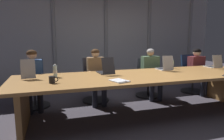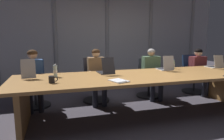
# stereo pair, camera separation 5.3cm
# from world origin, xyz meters

# --- Properties ---
(ground_plane) EXTENTS (15.07, 15.07, 0.00)m
(ground_plane) POSITION_xyz_m (0.00, 0.00, 0.00)
(ground_plane) COLOR #47424C
(conference_table) EXTENTS (4.67, 1.32, 0.76)m
(conference_table) POSITION_xyz_m (0.00, 0.00, 0.63)
(conference_table) COLOR #B77F42
(conference_table) RESTS_ON ground_plane
(curtain_backdrop) EXTENTS (7.53, 0.17, 2.80)m
(curtain_backdrop) POSITION_xyz_m (0.00, 2.77, 1.40)
(curtain_backdrop) COLOR #B2B2B7
(curtain_backdrop) RESTS_ON ground_plane
(laptop_left_end) EXTENTS (0.27, 0.44, 0.33)m
(laptop_left_end) POSITION_xyz_m (-2.01, 0.36, 0.82)
(laptop_left_end) COLOR #BCBCC1
(laptop_left_end) RESTS_ON conference_table
(laptop_left_mid) EXTENTS (0.28, 0.47, 0.33)m
(laptop_left_mid) POSITION_xyz_m (-0.63, 0.32, 0.82)
(laptop_left_mid) COLOR #2D2D33
(laptop_left_mid) RESTS_ON conference_table
(laptop_center) EXTENTS (0.25, 0.39, 0.32)m
(laptop_center) POSITION_xyz_m (0.69, 0.36, 0.82)
(laptop_center) COLOR #BCBCC1
(laptop_center) RESTS_ON conference_table
(laptop_right_mid) EXTENTS (0.26, 0.41, 0.30)m
(laptop_right_mid) POSITION_xyz_m (1.95, 0.34, 0.82)
(laptop_right_mid) COLOR beige
(laptop_right_mid) RESTS_ON conference_table
(office_chair_left_end) EXTENTS (0.60, 0.60, 0.98)m
(office_chair_left_end) POSITION_xyz_m (-1.99, 1.06, 0.37)
(office_chair_left_end) COLOR navy
(office_chair_left_end) RESTS_ON ground_plane
(office_chair_left_mid) EXTENTS (0.60, 0.61, 0.99)m
(office_chair_left_mid) POSITION_xyz_m (-0.69, 1.06, 0.37)
(office_chair_left_mid) COLOR #2D2D38
(office_chair_left_mid) RESTS_ON ground_plane
(office_chair_center) EXTENTS (0.60, 0.61, 0.93)m
(office_chair_center) POSITION_xyz_m (0.65, 1.05, 0.35)
(office_chair_center) COLOR #2D2D38
(office_chair_center) RESTS_ON ground_plane
(office_chair_right_mid) EXTENTS (0.60, 0.60, 0.99)m
(office_chair_right_mid) POSITION_xyz_m (1.96, 1.06, 0.37)
(office_chair_right_mid) COLOR navy
(office_chair_right_mid) RESTS_ON ground_plane
(person_left_end) EXTENTS (0.42, 0.57, 1.21)m
(person_left_end) POSITION_xyz_m (-1.98, 0.90, 0.69)
(person_left_end) COLOR #335184
(person_left_end) RESTS_ON ground_plane
(person_left_mid) EXTENTS (0.38, 0.55, 1.20)m
(person_left_mid) POSITION_xyz_m (-0.68, 0.89, 0.68)
(person_left_mid) COLOR olive
(person_left_mid) RESTS_ON ground_plane
(person_center) EXTENTS (0.44, 0.57, 1.18)m
(person_center) POSITION_xyz_m (0.67, 0.90, 0.67)
(person_center) COLOR #4C6B4C
(person_center) RESTS_ON ground_plane
(person_right_mid) EXTENTS (0.43, 0.56, 1.16)m
(person_right_mid) POSITION_xyz_m (2.02, 0.90, 0.67)
(person_right_mid) COLOR brown
(person_right_mid) RESTS_ON ground_plane
(water_bottle_primary) EXTENTS (0.07, 0.07, 0.23)m
(water_bottle_primary) POSITION_xyz_m (-1.56, 0.28, 0.86)
(water_bottle_primary) COLOR silver
(water_bottle_primary) RESTS_ON conference_table
(water_bottle_secondary) EXTENTS (0.07, 0.07, 0.21)m
(water_bottle_secondary) POSITION_xyz_m (0.96, 0.49, 0.85)
(water_bottle_secondary) COLOR #ADD1B2
(water_bottle_secondary) RESTS_ON conference_table
(coffee_mug_near) EXTENTS (0.14, 0.09, 0.11)m
(coffee_mug_near) POSITION_xyz_m (-1.62, -0.21, 0.81)
(coffee_mug_near) COLOR black
(coffee_mug_near) RESTS_ON conference_table
(spiral_notepad) EXTENTS (0.31, 0.36, 0.03)m
(spiral_notepad) POSITION_xyz_m (-0.60, -0.40, 0.77)
(spiral_notepad) COLOR silver
(spiral_notepad) RESTS_ON conference_table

